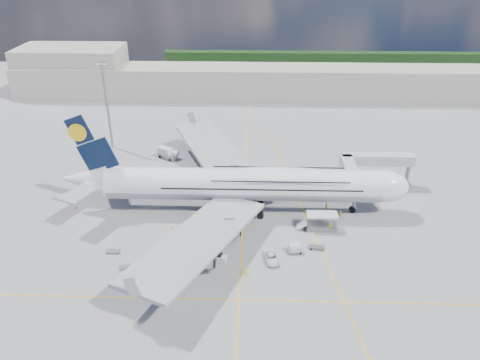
{
  "coord_description": "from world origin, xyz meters",
  "views": [
    {
      "loc": [
        2.05,
        -82.38,
        56.25
      ],
      "look_at": [
        -0.7,
        8.0,
        8.91
      ],
      "focal_mm": 35.0,
      "sensor_mm": 36.0,
      "label": 1
    }
  ],
  "objects_px": {
    "crew_nose": "(326,206)",
    "crew_loader": "(340,215)",
    "dolly_back": "(113,251)",
    "cone_wing_left_outer": "(213,153)",
    "crew_wing": "(192,226)",
    "cone_tail": "(76,207)",
    "light_mast": "(107,105)",
    "dolly_row_a": "(127,267)",
    "cargo_loader": "(320,224)",
    "crew_tug": "(246,273)",
    "dolly_nose_far": "(317,247)",
    "dolly_nose_near": "(295,248)",
    "service_van": "(271,258)",
    "catering_truck_outer": "(167,154)",
    "jet_bridge": "(367,165)",
    "cone_wing_right_outer": "(156,284)",
    "baggage_tug": "(219,258)",
    "cone_nose": "(366,200)",
    "dolly_row_b": "(167,242)",
    "catering_truck_inner": "(225,167)",
    "cone_wing_left_inner": "(186,191)",
    "airliner": "(245,184)",
    "crew_van": "(330,227)",
    "dolly_row_c": "(153,259)",
    "cone_wing_right_inner": "(171,227)"
  },
  "relations": [
    {
      "from": "cone_nose",
      "to": "catering_truck_outer",
      "type": "bearing_deg",
      "value": 156.6
    },
    {
      "from": "dolly_nose_far",
      "to": "crew_wing",
      "type": "xyz_separation_m",
      "value": [
        -26.08,
        6.41,
        0.44
      ]
    },
    {
      "from": "airliner",
      "to": "catering_truck_outer",
      "type": "relative_size",
      "value": 12.71
    },
    {
      "from": "cargo_loader",
      "to": "crew_loader",
      "type": "xyz_separation_m",
      "value": [
        4.91,
        4.57,
        -0.45
      ]
    },
    {
      "from": "dolly_nose_near",
      "to": "cargo_loader",
      "type": "bearing_deg",
      "value": 42.79
    },
    {
      "from": "cargo_loader",
      "to": "crew_wing",
      "type": "bearing_deg",
      "value": -178.01
    },
    {
      "from": "cone_tail",
      "to": "dolly_row_b",
      "type": "bearing_deg",
      "value": -29.47
    },
    {
      "from": "light_mast",
      "to": "cone_wing_left_outer",
      "type": "bearing_deg",
      "value": -7.05
    },
    {
      "from": "light_mast",
      "to": "dolly_nose_near",
      "type": "bearing_deg",
      "value": -45.17
    },
    {
      "from": "jet_bridge",
      "to": "dolly_nose_near",
      "type": "height_order",
      "value": "jet_bridge"
    },
    {
      "from": "dolly_row_a",
      "to": "light_mast",
      "type": "bearing_deg",
      "value": 102.37
    },
    {
      "from": "crew_tug",
      "to": "cone_wing_left_inner",
      "type": "height_order",
      "value": "crew_tug"
    },
    {
      "from": "dolly_nose_far",
      "to": "cone_wing_left_outer",
      "type": "xyz_separation_m",
      "value": [
        -24.68,
        45.69,
        -0.07
      ]
    },
    {
      "from": "dolly_nose_far",
      "to": "dolly_nose_near",
      "type": "xyz_separation_m",
      "value": [
        -4.64,
        -1.44,
        0.67
      ]
    },
    {
      "from": "crew_wing",
      "to": "cone_tail",
      "type": "distance_m",
      "value": 29.14
    },
    {
      "from": "crew_nose",
      "to": "crew_loader",
      "type": "distance_m",
      "value": 4.33
    },
    {
      "from": "dolly_nose_far",
      "to": "crew_nose",
      "type": "xyz_separation_m",
      "value": [
        3.92,
        15.43,
        0.48
      ]
    },
    {
      "from": "light_mast",
      "to": "crew_wing",
      "type": "height_order",
      "value": "light_mast"
    },
    {
      "from": "cone_nose",
      "to": "cone_wing_left_inner",
      "type": "height_order",
      "value": "cone_nose"
    },
    {
      "from": "jet_bridge",
      "to": "cone_wing_right_outer",
      "type": "distance_m",
      "value": 58.94
    },
    {
      "from": "airliner",
      "to": "light_mast",
      "type": "distance_m",
      "value": 53.72
    },
    {
      "from": "light_mast",
      "to": "catering_truck_outer",
      "type": "distance_m",
      "value": 22.58
    },
    {
      "from": "service_van",
      "to": "airliner",
      "type": "bearing_deg",
      "value": 96.01
    },
    {
      "from": "jet_bridge",
      "to": "service_van",
      "type": "relative_size",
      "value": 3.81
    },
    {
      "from": "dolly_row_b",
      "to": "catering_truck_outer",
      "type": "relative_size",
      "value": 0.51
    },
    {
      "from": "dolly_nose_far",
      "to": "catering_truck_outer",
      "type": "distance_m",
      "value": 56.21
    },
    {
      "from": "dolly_nose_far",
      "to": "crew_nose",
      "type": "distance_m",
      "value": 15.93
    },
    {
      "from": "catering_truck_inner",
      "to": "service_van",
      "type": "distance_m",
      "value": 39.04
    },
    {
      "from": "dolly_nose_far",
      "to": "catering_truck_inner",
      "type": "height_order",
      "value": "catering_truck_inner"
    },
    {
      "from": "crew_tug",
      "to": "cone_tail",
      "type": "xyz_separation_m",
      "value": [
        -40.05,
        23.6,
        -0.68
      ]
    },
    {
      "from": "crew_van",
      "to": "cone_wing_right_outer",
      "type": "height_order",
      "value": "crew_van"
    },
    {
      "from": "dolly_back",
      "to": "catering_truck_inner",
      "type": "distance_m",
      "value": 40.94
    },
    {
      "from": "cargo_loader",
      "to": "crew_tug",
      "type": "bearing_deg",
      "value": -132.96
    },
    {
      "from": "jet_bridge",
      "to": "cargo_loader",
      "type": "xyz_separation_m",
      "value": [
        -12.99,
        -18.04,
        -5.6
      ]
    },
    {
      "from": "service_van",
      "to": "cone_nose",
      "type": "height_order",
      "value": "service_van"
    },
    {
      "from": "cone_wing_left_outer",
      "to": "dolly_row_a",
      "type": "bearing_deg",
      "value": -102.86
    },
    {
      "from": "dolly_row_a",
      "to": "cone_wing_right_inner",
      "type": "height_order",
      "value": "cone_wing_right_inner"
    },
    {
      "from": "service_van",
      "to": "cargo_loader",
      "type": "bearing_deg",
      "value": 36.56
    },
    {
      "from": "dolly_nose_near",
      "to": "service_van",
      "type": "height_order",
      "value": "dolly_nose_near"
    },
    {
      "from": "dolly_row_c",
      "to": "dolly_nose_near",
      "type": "xyz_separation_m",
      "value": [
        27.77,
        3.56,
        0.72
      ]
    },
    {
      "from": "dolly_nose_far",
      "to": "baggage_tug",
      "type": "xyz_separation_m",
      "value": [
        -19.45,
        -4.81,
        0.46
      ]
    },
    {
      "from": "cone_nose",
      "to": "crew_tug",
      "type": "bearing_deg",
      "value": -133.94
    },
    {
      "from": "crew_van",
      "to": "light_mast",
      "type": "bearing_deg",
      "value": 20.05
    },
    {
      "from": "jet_bridge",
      "to": "crew_tug",
      "type": "relative_size",
      "value": 9.86
    },
    {
      "from": "dolly_back",
      "to": "cone_wing_left_outer",
      "type": "relative_size",
      "value": 4.82
    },
    {
      "from": "crew_nose",
      "to": "crew_loader",
      "type": "bearing_deg",
      "value": -69.37
    },
    {
      "from": "crew_loader",
      "to": "cone_tail",
      "type": "distance_m",
      "value": 60.68
    },
    {
      "from": "cargo_loader",
      "to": "service_van",
      "type": "relative_size",
      "value": 1.73
    },
    {
      "from": "catering_truck_inner",
      "to": "crew_tug",
      "type": "xyz_separation_m",
      "value": [
        6.47,
        -42.42,
        -1.04
      ]
    },
    {
      "from": "crew_nose",
      "to": "crew_wing",
      "type": "distance_m",
      "value": 31.33
    }
  ]
}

